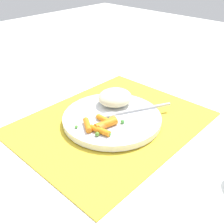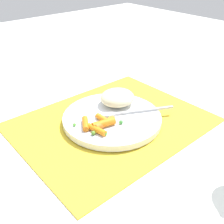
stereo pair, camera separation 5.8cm
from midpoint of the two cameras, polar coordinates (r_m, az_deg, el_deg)
name	(u,v)px [view 1 (the left image)]	position (r m, az deg, el deg)	size (l,w,h in m)	color
ground_plane	(112,123)	(0.66, -2.51, -2.39)	(2.40, 2.40, 0.00)	white
placemat	(112,122)	(0.65, -2.52, -2.17)	(0.44, 0.35, 0.01)	gold
plate	(112,118)	(0.65, -2.54, -1.39)	(0.23, 0.23, 0.02)	white
rice_mound	(115,97)	(0.68, -1.78, 3.05)	(0.09, 0.08, 0.04)	beige
carrot_portion	(102,124)	(0.60, -4.84, -2.70)	(0.08, 0.08, 0.02)	orange
pea_scatter	(106,126)	(0.60, -4.08, -3.01)	(0.09, 0.08, 0.01)	green
fork	(127,112)	(0.65, 0.58, -0.03)	(0.18, 0.10, 0.01)	#BABABA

